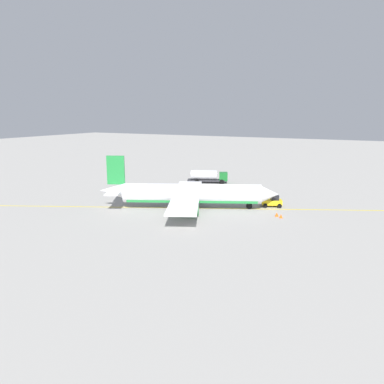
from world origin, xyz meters
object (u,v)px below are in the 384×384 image
Objects in this scene: pushback_tug at (272,201)px; refueling_worker at (181,188)px; airplane at (189,194)px; safety_cone_nose at (277,214)px; safety_cone_wingtip at (281,216)px; fuel_tanker at (208,176)px.

pushback_tug reaches higher than refueling_worker.
refueling_worker is (-21.73, 4.46, -0.19)m from pushback_tug.
pushback_tug is at bearing 31.77° from airplane.
pushback_tug is at bearing -11.61° from refueling_worker.
safety_cone_nose is 1.07m from safety_cone_wingtip.
safety_cone_wingtip is (24.08, -23.30, -1.40)m from fuel_tanker.
pushback_tug is 7.80m from safety_cone_wingtip.
airplane is 15.47m from pushback_tug.
airplane reaches higher than safety_cone_nose.
fuel_tanker is at bearing 135.67° from safety_cone_nose.
airplane is 3.09× the size of fuel_tanker.
fuel_tanker reaches higher than refueling_worker.
pushback_tug is 6.43× the size of safety_cone_wingtip.
safety_cone_wingtip is at bearing 3.90° from airplane.
airplane is 15.35m from refueling_worker.
safety_cone_wingtip is (0.87, -0.62, -0.03)m from safety_cone_nose.
refueling_worker is (-1.05, -11.86, -0.90)m from fuel_tanker.
refueling_worker reaches higher than safety_cone_nose.
fuel_tanker is 15.61× the size of safety_cone_wingtip.
fuel_tanker reaches higher than pushback_tug.
refueling_worker is at bearing 168.39° from pushback_tug.
pushback_tug is 2.40× the size of refueling_worker.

